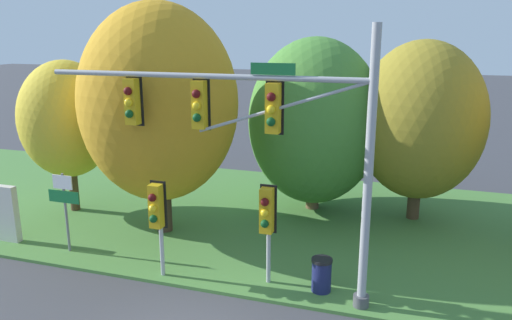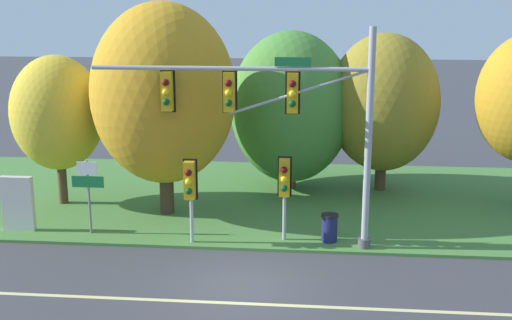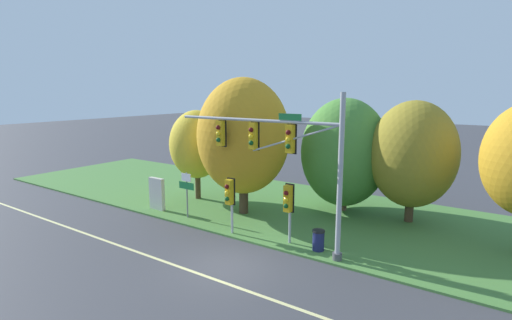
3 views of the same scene
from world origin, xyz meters
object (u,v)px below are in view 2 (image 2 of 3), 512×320
at_px(tree_nearest_road, 58,113).
at_px(tree_behind_signpost, 291,107).
at_px(trash_bin, 329,227).
at_px(traffic_signal_mast, 280,110).
at_px(tree_mid_verge, 384,103).
at_px(tree_left_of_mast, 164,94).
at_px(pedestrian_signal_further_along, 190,185).
at_px(route_sign_post, 88,185).
at_px(info_kiosk, 18,204).
at_px(pedestrian_signal_near_kerb, 284,182).

relative_size(tree_nearest_road, tree_behind_signpost, 0.88).
height_order(tree_nearest_road, trash_bin, tree_nearest_road).
xyz_separation_m(traffic_signal_mast, tree_nearest_road, (-8.65, 3.73, -0.84)).
relative_size(tree_mid_verge, trash_bin, 6.98).
height_order(tree_nearest_road, tree_left_of_mast, tree_left_of_mast).
bearing_deg(pedestrian_signal_further_along, tree_behind_signpost, 67.42).
xyz_separation_m(route_sign_post, trash_bin, (8.05, -0.02, -1.22)).
bearing_deg(route_sign_post, info_kiosk, 178.42).
bearing_deg(tree_mid_verge, traffic_signal_mast, -119.42).
xyz_separation_m(info_kiosk, trash_bin, (10.59, -0.09, -0.47)).
bearing_deg(tree_left_of_mast, tree_mid_verge, 25.49).
height_order(route_sign_post, tree_left_of_mast, tree_left_of_mast).
bearing_deg(pedestrian_signal_near_kerb, trash_bin, 5.42).
bearing_deg(tree_nearest_road, tree_mid_verge, 14.00).
bearing_deg(tree_behind_signpost, traffic_signal_mast, -90.69).
bearing_deg(pedestrian_signal_further_along, tree_left_of_mast, 115.66).
bearing_deg(tree_mid_verge, info_kiosk, -153.80).
relative_size(traffic_signal_mast, route_sign_post, 3.46).
height_order(traffic_signal_mast, trash_bin, traffic_signal_mast).
bearing_deg(tree_left_of_mast, info_kiosk, -152.56).
xyz_separation_m(pedestrian_signal_further_along, tree_nearest_road, (-5.83, 3.94, 1.56)).
bearing_deg(tree_mid_verge, tree_behind_signpost, -178.96).
distance_m(pedestrian_signal_further_along, trash_bin, 4.76).
xyz_separation_m(tree_left_of_mast, trash_bin, (5.97, -2.48, -3.98)).
bearing_deg(pedestrian_signal_further_along, route_sign_post, 169.27).
height_order(pedestrian_signal_near_kerb, tree_left_of_mast, tree_left_of_mast).
xyz_separation_m(pedestrian_signal_further_along, tree_behind_signpost, (2.91, 6.99, 1.44)).
xyz_separation_m(traffic_signal_mast, info_kiosk, (-8.95, 0.55, -3.46)).
height_order(pedestrian_signal_further_along, trash_bin, pedestrian_signal_further_along).
relative_size(tree_left_of_mast, tree_behind_signpost, 1.17).
xyz_separation_m(traffic_signal_mast, pedestrian_signal_near_kerb, (0.16, 0.32, -2.38)).
bearing_deg(traffic_signal_mast, pedestrian_signal_further_along, -175.90).
relative_size(traffic_signal_mast, pedestrian_signal_near_kerb, 3.11).
distance_m(tree_mid_verge, info_kiosk, 14.54).
bearing_deg(route_sign_post, trash_bin, -0.12).
bearing_deg(traffic_signal_mast, route_sign_post, 175.74).
distance_m(tree_nearest_road, trash_bin, 11.23).
distance_m(tree_behind_signpost, trash_bin, 7.16).
relative_size(tree_nearest_road, tree_mid_verge, 0.89).
bearing_deg(tree_behind_signpost, pedestrian_signal_further_along, -112.58).
bearing_deg(tree_behind_signpost, pedestrian_signal_near_kerb, -89.35).
relative_size(pedestrian_signal_near_kerb, pedestrian_signal_further_along, 1.01).
xyz_separation_m(pedestrian_signal_further_along, trash_bin, (4.46, 0.66, -1.52)).
bearing_deg(pedestrian_signal_further_along, info_kiosk, 173.02).
relative_size(traffic_signal_mast, pedestrian_signal_further_along, 3.14).
distance_m(tree_left_of_mast, tree_behind_signpost, 5.94).
relative_size(route_sign_post, tree_left_of_mast, 0.33).
bearing_deg(trash_bin, tree_nearest_road, 162.35).
distance_m(route_sign_post, tree_behind_signpost, 9.22).
height_order(info_kiosk, trash_bin, info_kiosk).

